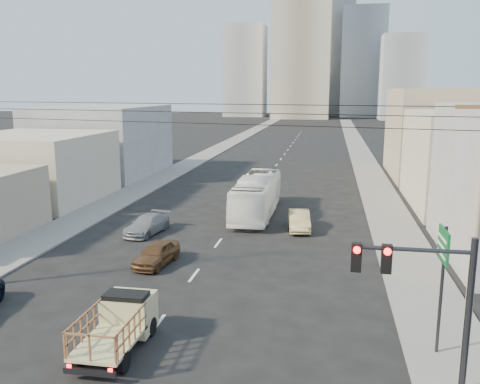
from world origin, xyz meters
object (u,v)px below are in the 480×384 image
(flatbed_pickup, at_px, (118,322))
(utility_pole, at_px, (475,242))
(sedan_brown, at_px, (157,254))
(sedan_tan, at_px, (299,220))
(traffic_signal, at_px, (429,304))
(green_sign, at_px, (443,260))
(city_bus, at_px, (257,195))
(sedan_grey, at_px, (147,225))

(flatbed_pickup, height_order, utility_pole, utility_pole)
(sedan_brown, distance_m, sedan_tan, 11.69)
(traffic_signal, bearing_deg, utility_pole, 55.39)
(sedan_tan, xyz_separation_m, green_sign, (6.17, -16.73, 3.06))
(sedan_brown, bearing_deg, utility_pole, -28.91)
(city_bus, height_order, sedan_grey, city_bus)
(city_bus, relative_size, sedan_grey, 2.62)
(sedan_tan, relative_size, sedan_grey, 0.95)
(city_bus, bearing_deg, sedan_grey, -135.02)
(sedan_grey, xyz_separation_m, traffic_signal, (15.13, -18.85, 3.45))
(flatbed_pickup, height_order, sedan_tan, flatbed_pickup)
(sedan_brown, bearing_deg, city_bus, 80.27)
(sedan_grey, bearing_deg, sedan_brown, -55.36)
(sedan_brown, bearing_deg, sedan_grey, 122.27)
(sedan_grey, bearing_deg, utility_pole, -34.40)
(flatbed_pickup, distance_m, green_sign, 12.34)
(sedan_tan, distance_m, sedan_grey, 10.75)
(traffic_signal, distance_m, utility_pole, 3.24)
(city_bus, height_order, utility_pole, utility_pole)
(sedan_brown, bearing_deg, sedan_tan, 57.14)
(sedan_brown, distance_m, sedan_grey, 6.66)
(city_bus, xyz_separation_m, sedan_grey, (-6.73, -6.73, -0.95))
(sedan_brown, distance_m, utility_pole, 18.00)
(sedan_brown, xyz_separation_m, green_sign, (13.71, -7.80, 3.09))
(sedan_grey, bearing_deg, traffic_signal, -41.53)
(traffic_signal, xyz_separation_m, utility_pole, (1.73, 2.51, 1.11))
(sedan_brown, relative_size, utility_pole, 0.38)
(sedan_grey, xyz_separation_m, utility_pole, (16.86, -16.35, 4.55))
(flatbed_pickup, xyz_separation_m, city_bus, (2.15, 22.21, 0.49))
(sedan_tan, xyz_separation_m, utility_pole, (6.51, -19.23, 4.50))
(sedan_tan, bearing_deg, city_bus, 126.62)
(flatbed_pickup, distance_m, city_bus, 22.32)
(sedan_tan, bearing_deg, flatbed_pickup, -114.05)
(sedan_tan, bearing_deg, sedan_brown, -136.81)
(sedan_grey, height_order, green_sign, green_sign)
(city_bus, xyz_separation_m, utility_pole, (10.13, -23.08, 3.60))
(city_bus, relative_size, traffic_signal, 1.90)
(traffic_signal, height_order, green_sign, traffic_signal)
(flatbed_pickup, relative_size, sedan_brown, 1.15)
(utility_pole, bearing_deg, flatbed_pickup, 175.95)
(sedan_grey, distance_m, utility_pole, 23.92)
(city_bus, bearing_deg, green_sign, -64.60)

